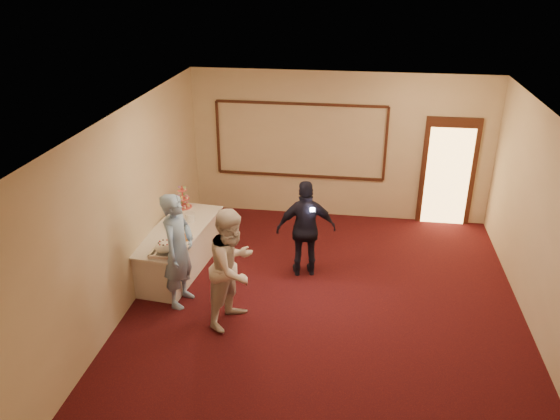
# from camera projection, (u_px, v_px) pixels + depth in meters

# --- Properties ---
(floor) EXTENTS (7.00, 7.00, 0.00)m
(floor) POSITION_uv_depth(u_px,v_px,m) (325.00, 309.00, 8.41)
(floor) COLOR black
(floor) RESTS_ON ground
(room_walls) EXTENTS (6.04, 7.04, 3.02)m
(room_walls) POSITION_uv_depth(u_px,v_px,m) (330.00, 188.00, 7.57)
(room_walls) COLOR beige
(room_walls) RESTS_ON floor
(wall_molding) EXTENTS (3.45, 0.04, 1.55)m
(wall_molding) POSITION_uv_depth(u_px,v_px,m) (300.00, 141.00, 10.97)
(wall_molding) COLOR #381810
(wall_molding) RESTS_ON room_walls
(doorway) EXTENTS (1.05, 0.07, 2.20)m
(doorway) POSITION_uv_depth(u_px,v_px,m) (448.00, 173.00, 10.78)
(doorway) COLOR #381810
(doorway) RESTS_ON floor
(buffet_table) EXTENTS (1.07, 2.25, 0.77)m
(buffet_table) POSITION_uv_depth(u_px,v_px,m) (179.00, 249.00, 9.36)
(buffet_table) COLOR silver
(buffet_table) RESTS_ON floor
(pavlova_tray) EXTENTS (0.38, 0.54, 0.19)m
(pavlova_tray) POSITION_uv_depth(u_px,v_px,m) (165.00, 249.00, 8.41)
(pavlova_tray) COLOR silver
(pavlova_tray) RESTS_ON buffet_table
(cupcake_stand) EXTENTS (0.31, 0.31, 0.46)m
(cupcake_stand) POSITION_uv_depth(u_px,v_px,m) (183.00, 199.00, 9.96)
(cupcake_stand) COLOR #E2504E
(cupcake_stand) RESTS_ON buffet_table
(plate_stack_a) EXTENTS (0.17, 0.17, 0.14)m
(plate_stack_a) POSITION_uv_depth(u_px,v_px,m) (173.00, 225.00, 9.19)
(plate_stack_a) COLOR white
(plate_stack_a) RESTS_ON buffet_table
(plate_stack_b) EXTENTS (0.18, 0.18, 0.15)m
(plate_stack_b) POSITION_uv_depth(u_px,v_px,m) (190.00, 217.00, 9.46)
(plate_stack_b) COLOR white
(plate_stack_b) RESTS_ON buffet_table
(tart) EXTENTS (0.26, 0.26, 0.05)m
(tart) POSITION_uv_depth(u_px,v_px,m) (186.00, 238.00, 8.86)
(tart) COLOR white
(tart) RESTS_ON buffet_table
(man) EXTENTS (0.54, 0.73, 1.84)m
(man) POSITION_uv_depth(u_px,v_px,m) (178.00, 250.00, 8.22)
(man) COLOR #88B1E5
(man) RESTS_ON floor
(woman) EXTENTS (0.97, 1.07, 1.80)m
(woman) POSITION_uv_depth(u_px,v_px,m) (233.00, 267.00, 7.80)
(woman) COLOR silver
(woman) RESTS_ON floor
(guest) EXTENTS (1.05, 0.61, 1.69)m
(guest) POSITION_uv_depth(u_px,v_px,m) (306.00, 229.00, 9.05)
(guest) COLOR black
(guest) RESTS_ON floor
(camera_flash) EXTENTS (0.08, 0.06, 0.05)m
(camera_flash) POSITION_uv_depth(u_px,v_px,m) (312.00, 210.00, 8.67)
(camera_flash) COLOR white
(camera_flash) RESTS_ON guest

